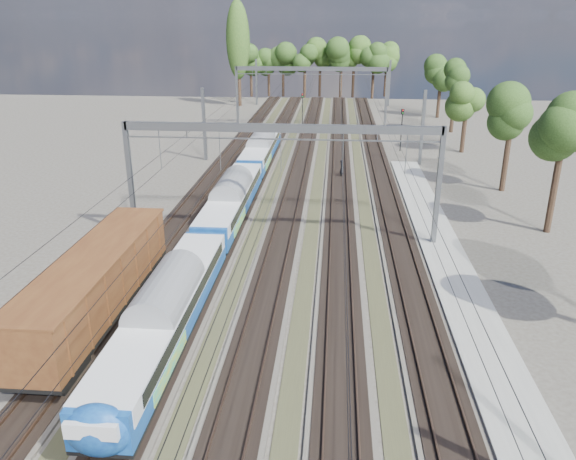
# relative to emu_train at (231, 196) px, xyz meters

# --- Properties ---
(track_bed) EXTENTS (21.00, 130.00, 0.34)m
(track_bed) POSITION_rel_emu_train_xyz_m (4.50, 11.37, -2.21)
(track_bed) COLOR #47423A
(track_bed) RESTS_ON ground
(platform) EXTENTS (3.00, 70.00, 0.30)m
(platform) POSITION_rel_emu_train_xyz_m (16.50, -13.63, -2.16)
(platform) COLOR gray
(platform) RESTS_ON ground
(catenary) EXTENTS (25.65, 130.00, 9.00)m
(catenary) POSITION_rel_emu_train_xyz_m (4.83, 19.06, 4.09)
(catenary) COLOR slate
(catenary) RESTS_ON ground
(tree_belt) EXTENTS (39.96, 101.64, 12.16)m
(tree_belt) POSITION_rel_emu_train_xyz_m (10.36, 60.29, 6.00)
(tree_belt) COLOR black
(tree_belt) RESTS_ON ground
(poplar) EXTENTS (4.40, 4.40, 19.04)m
(poplar) POSITION_rel_emu_train_xyz_m (-10.00, 64.37, 9.58)
(poplar) COLOR black
(poplar) RESTS_ON ground
(emu_train) EXTENTS (2.68, 56.79, 3.92)m
(emu_train) POSITION_rel_emu_train_xyz_m (0.00, 0.00, 0.00)
(emu_train) COLOR black
(emu_train) RESTS_ON ground
(freight_boxcar) EXTENTS (3.23, 15.59, 4.02)m
(freight_boxcar) POSITION_rel_emu_train_xyz_m (-4.50, -16.68, 0.15)
(freight_boxcar) COLOR black
(freight_boxcar) RESTS_ON ground
(worker) EXTENTS (0.62, 0.81, 2.00)m
(worker) POSITION_rel_emu_train_xyz_m (9.23, 14.74, -1.31)
(worker) COLOR black
(worker) RESTS_ON ground
(signal_near) EXTENTS (0.38, 0.35, 5.34)m
(signal_near) POSITION_rel_emu_train_xyz_m (3.36, 41.89, 1.07)
(signal_near) COLOR black
(signal_near) RESTS_ON ground
(signal_far) EXTENTS (0.38, 0.36, 5.33)m
(signal_far) POSITION_rel_emu_train_xyz_m (16.74, 28.03, 1.07)
(signal_far) COLOR black
(signal_far) RESTS_ON ground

